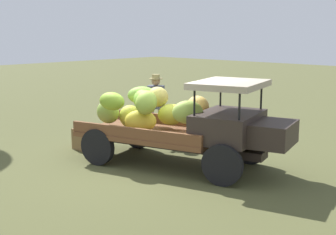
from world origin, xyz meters
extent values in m
plane|color=brown|center=(0.00, 0.00, 0.00)|extent=(60.00, 60.00, 0.00)
cube|color=#312723|center=(0.14, 0.17, 0.44)|extent=(3.98, 1.46, 0.16)
cylinder|color=black|center=(1.33, 1.32, 0.39)|extent=(0.78, 0.34, 0.77)
cylinder|color=black|center=(1.75, -0.23, 0.39)|extent=(0.78, 0.34, 0.77)
cylinder|color=black|center=(-1.37, 0.59, 0.39)|extent=(0.78, 0.34, 0.77)
cylinder|color=black|center=(-0.96, -0.96, 0.39)|extent=(0.78, 0.34, 0.77)
cube|color=brown|center=(-0.29, 0.05, 0.62)|extent=(3.34, 2.44, 0.10)
cube|color=brown|center=(-0.50, 0.82, 0.78)|extent=(2.92, 0.85, 0.22)
cube|color=brown|center=(-0.09, -0.72, 0.78)|extent=(2.92, 0.85, 0.22)
cube|color=#312723|center=(1.35, 0.49, 0.94)|extent=(1.46, 1.75, 0.55)
cube|color=#312723|center=(2.22, 0.72, 0.89)|extent=(0.95, 1.21, 0.44)
cylinder|color=black|center=(1.61, 1.23, 1.49)|extent=(0.04, 0.04, 0.55)
cylinder|color=black|center=(1.94, -0.02, 1.49)|extent=(0.04, 0.04, 0.55)
cylinder|color=black|center=(0.76, 1.00, 1.49)|extent=(0.04, 0.04, 0.55)
cylinder|color=black|center=(1.09, -0.25, 1.49)|extent=(0.04, 0.04, 0.55)
cube|color=#AFA18C|center=(1.35, 0.49, 1.77)|extent=(1.57, 1.78, 0.12)
ellipsoid|color=tan|center=(-0.44, 0.33, 1.36)|extent=(0.66, 0.72, 0.59)
ellipsoid|color=#85C23D|center=(-0.28, -0.23, 1.34)|extent=(0.82, 0.80, 0.62)
ellipsoid|color=gold|center=(-0.13, 0.42, 1.00)|extent=(0.82, 0.82, 0.60)
ellipsoid|color=#83B741|center=(-1.04, 0.43, 1.33)|extent=(0.86, 0.85, 0.53)
ellipsoid|color=#8AB531|center=(-0.79, -0.68, 1.34)|extent=(0.66, 0.57, 0.51)
ellipsoid|color=gold|center=(-0.90, -0.08, 0.93)|extent=(0.63, 0.63, 0.56)
ellipsoid|color=gold|center=(0.36, 0.74, 1.19)|extent=(0.57, 0.63, 0.59)
ellipsoid|color=#92B742|center=(-0.14, -0.31, 1.34)|extent=(0.52, 0.62, 0.62)
ellipsoid|color=#8BAE44|center=(-1.25, -0.42, 1.03)|extent=(0.62, 0.48, 0.52)
ellipsoid|color=#8FAD44|center=(0.72, -0.01, 1.21)|extent=(0.74, 0.75, 0.51)
ellipsoid|color=yellow|center=(-0.38, -0.25, 0.92)|extent=(0.81, 0.78, 0.53)
cylinder|color=#BFAE9E|center=(-1.47, 1.48, 0.42)|extent=(0.15, 0.15, 0.84)
cylinder|color=#BFAE9E|center=(-1.70, 1.35, 0.42)|extent=(0.15, 0.15, 0.84)
cube|color=#4F5266|center=(-1.59, 1.41, 1.13)|extent=(0.47, 0.41, 0.59)
cylinder|color=#4F5266|center=(-1.45, 1.38, 1.22)|extent=(0.41, 0.24, 0.10)
cylinder|color=#4F5266|center=(-1.62, 1.28, 1.22)|extent=(0.15, 0.41, 0.10)
sphere|color=#9A7955|center=(-1.59, 1.41, 1.54)|extent=(0.22, 0.22, 0.22)
cylinder|color=#8F8250|center=(-1.59, 1.41, 1.60)|extent=(0.34, 0.34, 0.02)
cylinder|color=#8F8250|center=(-1.59, 1.41, 1.66)|extent=(0.20, 0.20, 0.10)
cube|color=brown|center=(-2.16, -0.33, 0.25)|extent=(0.61, 0.51, 0.49)
camera|label=1|loc=(6.47, -6.64, 2.76)|focal=48.55mm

